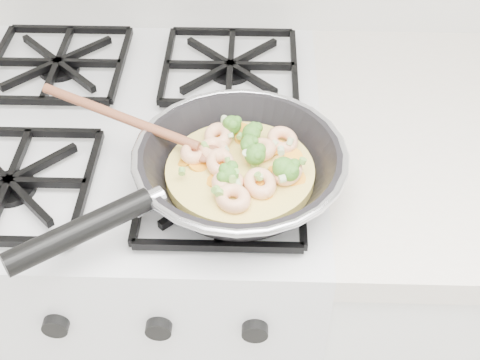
{
  "coord_description": "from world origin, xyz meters",
  "views": [
    {
      "loc": [
        0.19,
        0.89,
        1.56
      ],
      "look_at": [
        0.18,
        1.55,
        0.93
      ],
      "focal_mm": 49.45,
      "sensor_mm": 36.0,
      "label": 1
    }
  ],
  "objects": [
    {
      "name": "stove",
      "position": [
        0.0,
        1.7,
        0.46
      ],
      "size": [
        0.6,
        0.6,
        0.92
      ],
      "color": "silver",
      "rests_on": "ground"
    },
    {
      "name": "skillet",
      "position": [
        0.17,
        1.55,
        0.96
      ],
      "size": [
        0.43,
        0.35,
        0.09
      ],
      "rotation": [
        0.0,
        0.0,
        -0.06
      ],
      "color": "black",
      "rests_on": "stove"
    }
  ]
}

